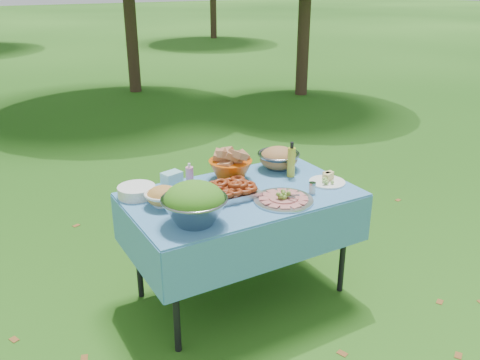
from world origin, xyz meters
The scene contains 14 objects.
ground centered at (0.00, 0.00, 0.00)m, with size 80.00×80.00×0.00m, color #0F3509.
picnic_table centered at (0.00, 0.00, 0.38)m, with size 1.46×0.86×0.76m, color #84D3FF.
salad_bowl centered at (-0.44, -0.23, 0.88)m, with size 0.38×0.38×0.25m, color gray, non-canonical shape.
pasta_bowl_white centered at (-0.50, 0.09, 0.82)m, with size 0.22×0.22×0.12m, color white, non-canonical shape.
plate_stack centered at (-0.60, 0.30, 0.80)m, with size 0.24×0.24×0.07m, color white.
wipes_box centered at (-0.35, 0.31, 0.82)m, with size 0.12×0.09×0.11m, color #90DAE2.
sanitizer_bottle centered at (-0.22, 0.32, 0.83)m, with size 0.05×0.05×0.15m, color pink.
bread_bowl centered at (0.07, 0.27, 0.86)m, with size 0.30×0.30×0.20m, color #CF520B, non-canonical shape.
pasta_bowl_steel centered at (0.47, 0.27, 0.84)m, with size 0.30×0.30×0.16m, color gray, non-canonical shape.
fried_tray centered at (-0.10, 0.00, 0.80)m, with size 0.36×0.26×0.09m, color #BABABF.
charcuterie_platter centered at (0.17, -0.23, 0.80)m, with size 0.38×0.38×0.09m, color silver.
oil_bottle centered at (0.45, 0.09, 0.89)m, with size 0.06×0.06×0.25m, color gold.
cheese_plate centered at (0.60, -0.13, 0.79)m, with size 0.25×0.25×0.07m, color white.
shaker centered at (0.40, -0.22, 0.80)m, with size 0.05×0.05×0.07m, color silver.
Camera 1 is at (-1.51, -2.60, 2.07)m, focal length 38.00 mm.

